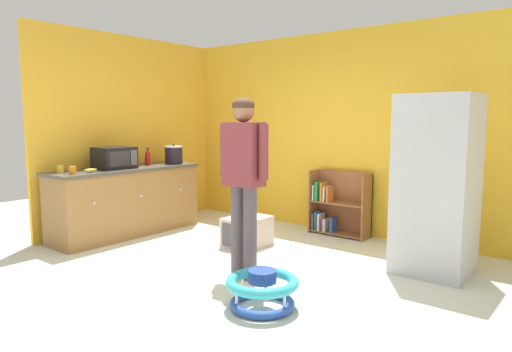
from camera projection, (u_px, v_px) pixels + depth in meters
ground_plane at (230, 276)px, 4.54m from camera, size 12.00×12.00×0.00m
back_wall at (345, 133)px, 6.18m from camera, size 5.20×0.06×2.70m
left_side_wall at (131, 132)px, 6.62m from camera, size 0.06×2.99×2.70m
kitchen_counter at (127, 201)px, 6.15m from camera, size 0.65×2.07×0.90m
refrigerator at (436, 185)px, 4.56m from camera, size 0.73×0.68×1.78m
bookshelf at (337, 207)px, 6.16m from camera, size 0.80×0.28×0.85m
standing_person at (244, 171)px, 4.37m from camera, size 0.57×0.22×1.74m
baby_walker at (262, 289)px, 3.76m from camera, size 0.60×0.60×0.32m
pet_carrier at (247, 232)px, 5.59m from camera, size 0.42×0.55×0.36m
microwave at (115, 158)px, 5.96m from camera, size 0.37×0.48×0.28m
crock_pot at (174, 155)px, 6.61m from camera, size 0.26×0.26×0.28m
banana_bunch at (91, 170)px, 5.55m from camera, size 0.12×0.16×0.04m
ketchup_bottle at (148, 158)px, 6.42m from camera, size 0.07×0.07×0.25m
orange_cup at (73, 170)px, 5.36m from camera, size 0.08×0.08×0.09m
blue_cup at (134, 162)px, 6.36m from camera, size 0.08×0.08×0.09m
yellow_cup at (60, 169)px, 5.50m from camera, size 0.08×0.08×0.09m
red_cup at (148, 161)px, 6.57m from camera, size 0.08×0.08×0.09m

